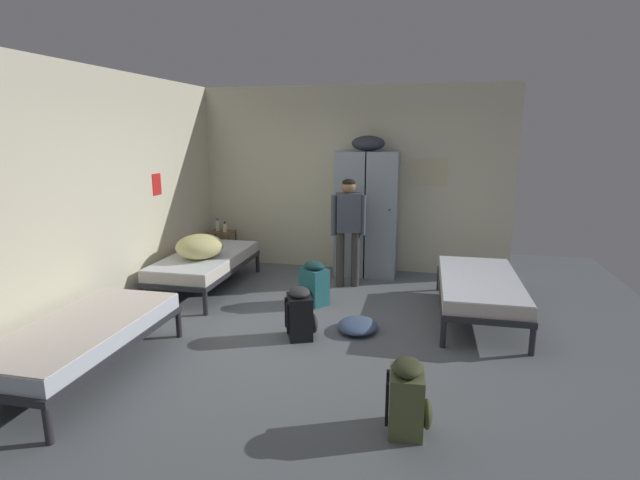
{
  "coord_description": "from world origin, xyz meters",
  "views": [
    {
      "loc": [
        1.11,
        -4.87,
        2.13
      ],
      "look_at": [
        0.0,
        0.25,
        0.95
      ],
      "focal_mm": 27.14,
      "sensor_mm": 36.0,
      "label": 1
    }
  ],
  "objects": [
    {
      "name": "person_traveler",
      "position": [
        0.11,
        1.57,
        0.91
      ],
      "size": [
        0.46,
        0.27,
        1.5
      ],
      "color": "#3D3833",
      "rests_on": "ground_plane"
    },
    {
      "name": "room_backdrop",
      "position": [
        -1.2,
        1.23,
        1.4
      ],
      "size": [
        4.78,
        5.02,
        2.8
      ],
      "color": "beige",
      "rests_on": "ground_plane"
    },
    {
      "name": "locker_bank",
      "position": [
        0.29,
        2.2,
        0.97
      ],
      "size": [
        0.9,
        0.55,
        2.07
      ],
      "color": "#8C99A3",
      "rests_on": "ground_plane"
    },
    {
      "name": "bed_left_rear",
      "position": [
        -1.78,
        1.04,
        0.38
      ],
      "size": [
        0.9,
        1.9,
        0.49
      ],
      "color": "#28282D",
      "rests_on": "ground_plane"
    },
    {
      "name": "lotion_bottle",
      "position": [
        -1.96,
        2.15,
        0.64
      ],
      "size": [
        0.06,
        0.06,
        0.16
      ],
      "color": "beige",
      "rests_on": "shelf_unit"
    },
    {
      "name": "clothes_pile_denim",
      "position": [
        0.47,
        0.04,
        0.06
      ],
      "size": [
        0.43,
        0.51,
        0.12
      ],
      "color": "#42567A",
      "rests_on": "ground_plane"
    },
    {
      "name": "water_bottle",
      "position": [
        -2.11,
        2.21,
        0.66
      ],
      "size": [
        0.07,
        0.07,
        0.2
      ],
      "color": "silver",
      "rests_on": "shelf_unit"
    },
    {
      "name": "bed_left_front",
      "position": [
        -1.78,
        -1.44,
        0.38
      ],
      "size": [
        0.9,
        1.9,
        0.49
      ],
      "color": "#28282D",
      "rests_on": "ground_plane"
    },
    {
      "name": "backpack_olive",
      "position": [
        1.06,
        -1.67,
        0.26
      ],
      "size": [
        0.35,
        0.33,
        0.55
      ],
      "color": "#566038",
      "rests_on": "ground_plane"
    },
    {
      "name": "bedding_heap",
      "position": [
        -1.75,
        0.85,
        0.65
      ],
      "size": [
        0.61,
        0.66,
        0.32
      ],
      "color": "#D1C67F",
      "rests_on": "bed_left_rear"
    },
    {
      "name": "backpack_teal",
      "position": [
        -0.19,
        0.75,
        0.26
      ],
      "size": [
        0.41,
        0.42,
        0.55
      ],
      "color": "#23666B",
      "rests_on": "ground_plane"
    },
    {
      "name": "backpack_black",
      "position": [
        -0.1,
        -0.25,
        0.26
      ],
      "size": [
        0.4,
        0.39,
        0.55
      ],
      "color": "black",
      "rests_on": "ground_plane"
    },
    {
      "name": "shelf_unit",
      "position": [
        -2.03,
        2.19,
        0.35
      ],
      "size": [
        0.38,
        0.3,
        0.57
      ],
      "color": "brown",
      "rests_on": "ground_plane"
    },
    {
      "name": "ground_plane",
      "position": [
        0.0,
        0.0,
        0.0
      ],
      "size": [
        7.93,
        7.93,
        0.0
      ],
      "primitive_type": "plane",
      "color": "slate"
    },
    {
      "name": "bed_right",
      "position": [
        1.78,
        0.74,
        0.38
      ],
      "size": [
        0.9,
        1.9,
        0.49
      ],
      "color": "#28282D",
      "rests_on": "ground_plane"
    }
  ]
}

